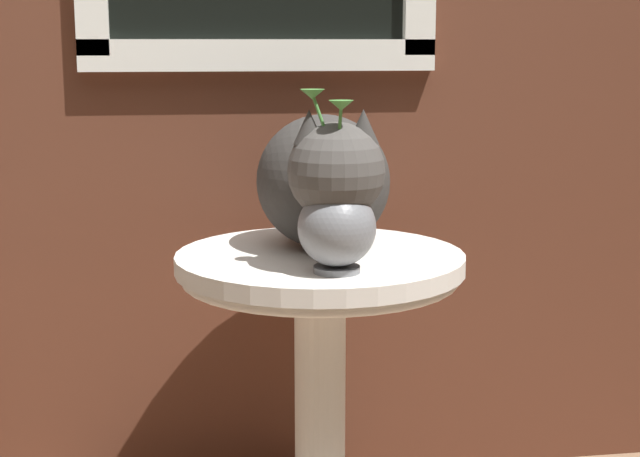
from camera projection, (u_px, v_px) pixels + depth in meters
wicker_side_table at (320, 349)px, 1.96m from camera, size 0.57×0.57×0.64m
cat at (325, 180)px, 1.93m from camera, size 0.28×0.65×0.29m
pewter_vase_with_ivy at (337, 218)px, 1.75m from camera, size 0.14×0.14×0.33m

